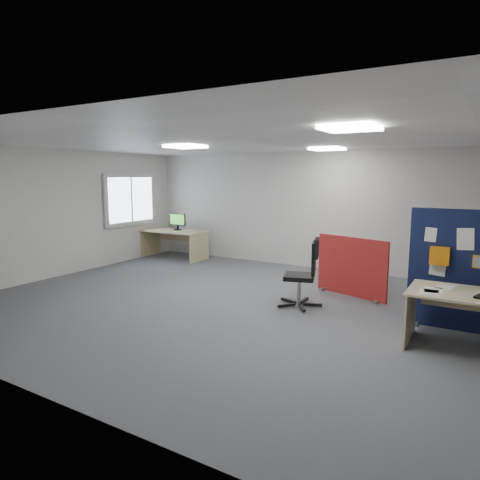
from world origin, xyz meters
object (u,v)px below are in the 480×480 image
at_px(monitor_second, 178,221).
at_px(office_chair, 307,269).
at_px(second_desk, 175,237).
at_px(red_divider, 351,267).

bearing_deg(monitor_second, office_chair, -29.81).
bearing_deg(second_desk, monitor_second, 73.63).
bearing_deg(red_divider, second_desk, -176.00).
bearing_deg(second_desk, red_divider, -13.39).
bearing_deg(monitor_second, red_divider, -17.29).
relative_size(red_divider, second_desk, 0.81).
relative_size(second_desk, monitor_second, 3.53).
height_order(second_desk, monitor_second, monitor_second).
distance_m(red_divider, office_chair, 1.13).
bearing_deg(office_chair, red_divider, 48.88).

